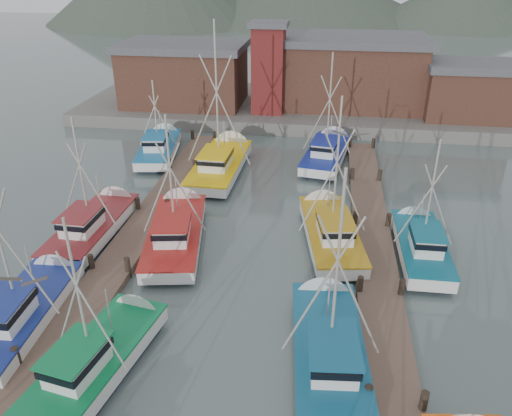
# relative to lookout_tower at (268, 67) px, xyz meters

# --- Properties ---
(ground) EXTENTS (260.00, 260.00, 0.00)m
(ground) POSITION_rel_lookout_tower_xyz_m (2.00, -33.00, -5.55)
(ground) COLOR #4E5E5B
(ground) RESTS_ON ground
(dock_left) EXTENTS (2.30, 46.00, 1.50)m
(dock_left) POSITION_rel_lookout_tower_xyz_m (-5.00, -28.96, -5.34)
(dock_left) COLOR brown
(dock_left) RESTS_ON ground
(dock_right) EXTENTS (2.30, 46.00, 1.50)m
(dock_right) POSITION_rel_lookout_tower_xyz_m (9.00, -28.96, -5.34)
(dock_right) COLOR brown
(dock_right) RESTS_ON ground
(quay) EXTENTS (44.00, 16.00, 1.20)m
(quay) POSITION_rel_lookout_tower_xyz_m (2.00, 4.00, -4.95)
(quay) COLOR slate
(quay) RESTS_ON ground
(shed_left) EXTENTS (12.72, 8.48, 6.20)m
(shed_left) POSITION_rel_lookout_tower_xyz_m (-9.00, 2.00, -1.21)
(shed_left) COLOR brown
(shed_left) RESTS_ON quay
(shed_center) EXTENTS (14.84, 9.54, 6.90)m
(shed_center) POSITION_rel_lookout_tower_xyz_m (8.00, 4.00, -0.86)
(shed_center) COLOR brown
(shed_center) RESTS_ON quay
(shed_right) EXTENTS (8.48, 6.36, 5.20)m
(shed_right) POSITION_rel_lookout_tower_xyz_m (19.00, 1.00, -1.71)
(shed_right) COLOR brown
(shed_right) RESTS_ON quay
(lookout_tower) EXTENTS (3.60, 3.60, 8.50)m
(lookout_tower) POSITION_rel_lookout_tower_xyz_m (0.00, 0.00, 0.00)
(lookout_tower) COLOR maroon
(lookout_tower) RESTS_ON quay
(distant_hills) EXTENTS (175.00, 140.00, 42.00)m
(distant_hills) POSITION_rel_lookout_tower_xyz_m (-10.76, 89.59, -5.55)
(distant_hills) COLOR #485446
(distant_hills) RESTS_ON ground
(boat_4) EXTENTS (3.88, 8.54, 8.04)m
(boat_4) POSITION_rel_lookout_tower_xyz_m (-2.62, -34.40, -4.87)
(boat_4) COLOR #101B35
(boat_4) RESTS_ON ground
(boat_5) EXTENTS (3.89, 9.38, 9.77)m
(boat_5) POSITION_rel_lookout_tower_xyz_m (6.50, -32.46, -4.87)
(boat_5) COLOR #101B35
(boat_5) RESTS_ON ground
(boat_6) EXTENTS (3.86, 8.61, 9.59)m
(boat_6) POSITION_rel_lookout_tower_xyz_m (-7.32, -31.97, -4.86)
(boat_6) COLOR #101B35
(boat_6) RESTS_ON ground
(boat_8) EXTENTS (4.48, 9.83, 8.77)m
(boat_8) POSITION_rel_lookout_tower_xyz_m (-2.54, -23.86, -4.87)
(boat_8) COLOR #101B35
(boat_8) RESTS_ON ground
(boat_9) EXTENTS (4.22, 9.31, 9.64)m
(boat_9) POSITION_rel_lookout_tower_xyz_m (6.43, -22.55, -4.87)
(boat_9) COLOR #101B35
(boat_9) RESTS_ON ground
(boat_10) EXTENTS (3.45, 8.86, 8.30)m
(boat_10) POSITION_rel_lookout_tower_xyz_m (-7.62, -23.85, -4.87)
(boat_10) COLOR #101B35
(boat_10) RESTS_ON ground
(boat_11) EXTENTS (3.12, 7.94, 7.67)m
(boat_11) POSITION_rel_lookout_tower_xyz_m (11.52, -23.38, -4.87)
(boat_11) COLOR #101B35
(boat_11) RESTS_ON ground
(boat_12) EXTENTS (4.92, 10.50, 12.40)m
(boat_12) POSITION_rel_lookout_tower_xyz_m (-2.08, -12.97, -4.86)
(boat_12) COLOR #101B35
(boat_12) RESTS_ON ground
(boat_13) EXTENTS (4.25, 9.57, 9.61)m
(boat_13) POSITION_rel_lookout_tower_xyz_m (6.13, -9.36, -4.87)
(boat_13) COLOR #101B35
(boat_13) RESTS_ON ground
(boat_14) EXTENTS (3.95, 9.08, 7.19)m
(boat_14) POSITION_rel_lookout_tower_xyz_m (-8.02, -10.15, -4.87)
(boat_14) COLOR #101B35
(boat_14) RESTS_ON ground
(gull_near) EXTENTS (1.54, 0.66, 0.24)m
(gull_near) POSITION_rel_lookout_tower_xyz_m (-2.42, -38.18, 1.51)
(gull_near) COLOR gray
(gull_near) RESTS_ON ground
(gull_far) EXTENTS (1.55, 0.66, 0.24)m
(gull_far) POSITION_rel_lookout_tower_xyz_m (6.89, -27.72, 2.78)
(gull_far) COLOR gray
(gull_far) RESTS_ON ground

